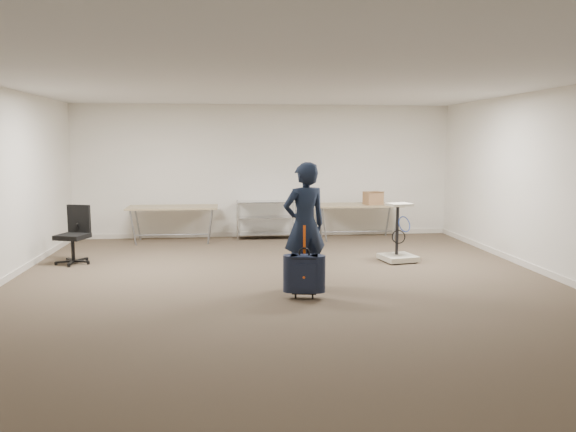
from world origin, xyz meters
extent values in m
plane|color=#463A2A|center=(0.00, 0.00, 0.00)|extent=(9.00, 9.00, 0.00)
plane|color=silver|center=(0.00, 4.50, 1.40)|extent=(8.00, 0.00, 8.00)
plane|color=silver|center=(0.00, -4.50, 1.40)|extent=(8.00, 0.00, 8.00)
plane|color=silver|center=(4.00, 0.00, 1.40)|extent=(0.00, 9.00, 9.00)
plane|color=silver|center=(0.00, 0.00, 2.80)|extent=(8.00, 8.00, 0.00)
cube|color=silver|center=(0.00, 4.49, 0.05)|extent=(8.00, 0.02, 0.10)
cube|color=silver|center=(3.99, 0.00, 0.05)|extent=(0.02, 9.00, 0.10)
cube|color=#8D7C56|center=(-1.90, 3.95, 0.71)|extent=(1.80, 0.75, 0.03)
cylinder|color=gray|center=(-1.90, 3.95, 0.15)|extent=(1.50, 0.02, 0.02)
cylinder|color=gray|center=(-2.65, 3.65, 0.35)|extent=(0.13, 0.04, 0.69)
cylinder|color=gray|center=(-1.15, 3.65, 0.35)|extent=(0.13, 0.04, 0.69)
cylinder|color=gray|center=(-2.65, 4.25, 0.35)|extent=(0.13, 0.04, 0.69)
cylinder|color=gray|center=(-1.15, 4.25, 0.35)|extent=(0.13, 0.04, 0.69)
cube|color=#8D7C56|center=(1.90, 3.95, 0.71)|extent=(1.80, 0.75, 0.03)
cylinder|color=gray|center=(1.90, 3.95, 0.15)|extent=(1.50, 0.02, 0.02)
cylinder|color=gray|center=(1.15, 3.65, 0.35)|extent=(0.13, 0.04, 0.69)
cylinder|color=gray|center=(2.65, 3.65, 0.35)|extent=(0.13, 0.04, 0.69)
cylinder|color=gray|center=(1.15, 4.25, 0.35)|extent=(0.13, 0.04, 0.69)
cylinder|color=gray|center=(2.65, 4.25, 0.35)|extent=(0.13, 0.04, 0.69)
cylinder|color=silver|center=(-0.60, 3.98, 0.40)|extent=(0.02, 0.02, 0.80)
cylinder|color=silver|center=(0.60, 3.98, 0.40)|extent=(0.02, 0.02, 0.80)
cylinder|color=silver|center=(-0.60, 4.42, 0.40)|extent=(0.02, 0.02, 0.80)
cylinder|color=silver|center=(0.60, 4.42, 0.40)|extent=(0.02, 0.02, 0.80)
cube|color=silver|center=(0.00, 4.20, 0.10)|extent=(1.20, 0.45, 0.02)
cube|color=silver|center=(0.00, 4.20, 0.45)|extent=(1.20, 0.45, 0.02)
cube|color=silver|center=(0.00, 4.20, 0.78)|extent=(1.20, 0.45, 0.01)
imported|color=black|center=(0.27, 0.15, 0.87)|extent=(0.74, 0.60, 1.74)
cube|color=#151A31|center=(0.18, -0.46, 0.33)|extent=(0.38, 0.26, 0.48)
cube|color=black|center=(0.18, -0.45, 0.08)|extent=(0.33, 0.19, 0.03)
cylinder|color=black|center=(0.07, -0.45, 0.03)|extent=(0.03, 0.07, 0.06)
cylinder|color=black|center=(0.29, -0.48, 0.03)|extent=(0.03, 0.07, 0.06)
torus|color=black|center=(0.18, -0.46, 0.60)|extent=(0.15, 0.05, 0.15)
cube|color=#F9560D|center=(0.18, -0.45, 0.77)|extent=(0.03, 0.01, 0.37)
cylinder|color=black|center=(-3.37, 2.04, 0.04)|extent=(0.59, 0.59, 0.09)
cylinder|color=black|center=(-3.37, 2.04, 0.24)|extent=(0.06, 0.06, 0.39)
cube|color=black|center=(-3.37, 2.04, 0.46)|extent=(0.57, 0.57, 0.08)
cube|color=black|center=(-3.30, 2.24, 0.73)|extent=(0.41, 0.19, 0.47)
cube|color=silver|center=(2.08, 1.65, 0.06)|extent=(0.64, 0.64, 0.09)
cylinder|color=black|center=(1.87, 1.43, 0.02)|extent=(0.06, 0.06, 0.04)
cylinder|color=black|center=(2.08, 1.70, 0.54)|extent=(0.05, 0.05, 0.86)
cube|color=silver|center=(2.08, 1.65, 0.97)|extent=(0.44, 0.40, 0.04)
torus|color=blue|center=(2.14, 1.56, 0.65)|extent=(0.29, 0.17, 0.27)
cube|color=#905F43|center=(2.21, 3.87, 0.86)|extent=(0.42, 0.36, 0.27)
camera|label=1|loc=(-0.78, -7.47, 2.00)|focal=35.00mm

